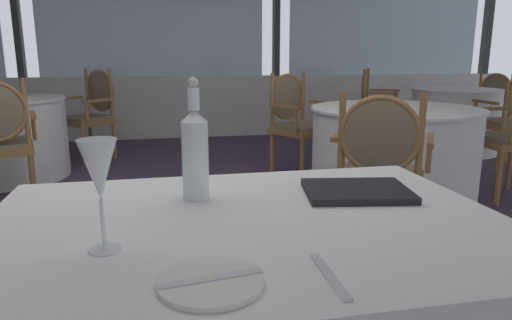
# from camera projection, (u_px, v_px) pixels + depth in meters

# --- Properties ---
(ground_plane) EXTENTS (14.59, 14.59, 0.00)m
(ground_plane) POSITION_uv_depth(u_px,v_px,m) (161.00, 271.00, 2.49)
(ground_plane) COLOR #47384C
(window_wall_far) EXTENTS (10.71, 0.14, 2.89)m
(window_wall_far) POSITION_uv_depth(u_px,v_px,m) (155.00, 54.00, 6.26)
(window_wall_far) COLOR silver
(window_wall_far) RESTS_ON ground_plane
(side_plate) EXTENTS (0.19, 0.19, 0.01)m
(side_plate) POSITION_uv_depth(u_px,v_px,m) (211.00, 282.00, 0.80)
(side_plate) COLOR silver
(side_plate) RESTS_ON foreground_table
(butter_knife) EXTENTS (0.19, 0.05, 0.00)m
(butter_knife) POSITION_uv_depth(u_px,v_px,m) (211.00, 279.00, 0.79)
(butter_knife) COLOR silver
(butter_knife) RESTS_ON foreground_table
(dinner_fork) EXTENTS (0.02, 0.18, 0.00)m
(dinner_fork) POSITION_uv_depth(u_px,v_px,m) (330.00, 276.00, 0.82)
(dinner_fork) COLOR silver
(dinner_fork) RESTS_ON foreground_table
(water_bottle) EXTENTS (0.07, 0.07, 0.33)m
(water_bottle) POSITION_uv_depth(u_px,v_px,m) (195.00, 151.00, 1.25)
(water_bottle) COLOR white
(water_bottle) RESTS_ON foreground_table
(wine_glass) EXTENTS (0.08, 0.08, 0.23)m
(wine_glass) POSITION_uv_depth(u_px,v_px,m) (99.00, 172.00, 0.90)
(wine_glass) COLOR white
(wine_glass) RESTS_ON foreground_table
(menu_book) EXTENTS (0.32, 0.26, 0.02)m
(menu_book) POSITION_uv_depth(u_px,v_px,m) (357.00, 191.00, 1.31)
(menu_book) COLOR black
(menu_book) RESTS_ON foreground_table
(background_table_0) EXTENTS (1.28, 1.28, 0.75)m
(background_table_0) POSITION_uv_depth(u_px,v_px,m) (393.00, 156.00, 3.57)
(background_table_0) COLOR white
(background_table_0) RESTS_ON ground_plane
(dining_chair_0_1) EXTENTS (0.65, 0.62, 0.97)m
(dining_chair_0_1) POSITION_uv_depth(u_px,v_px,m) (296.00, 117.00, 4.33)
(dining_chair_0_1) COLOR olive
(dining_chair_0_1) RESTS_ON ground_plane
(dining_chair_0_2) EXTENTS (0.65, 0.63, 0.95)m
(dining_chair_0_2) POSITION_uv_depth(u_px,v_px,m) (380.00, 163.00, 2.55)
(dining_chair_0_2) COLOR olive
(dining_chair_0_2) RESTS_ON ground_plane
(background_table_1) EXTENTS (1.16, 1.16, 0.75)m
(background_table_1) POSITION_uv_depth(u_px,v_px,m) (3.00, 138.00, 4.32)
(background_table_1) COLOR white
(background_table_1) RESTS_ON ground_plane
(dining_chair_1_0) EXTENTS (0.66, 0.66, 0.99)m
(dining_chair_1_0) POSITION_uv_depth(u_px,v_px,m) (92.00, 108.00, 5.11)
(dining_chair_1_0) COLOR olive
(dining_chair_1_0) RESTS_ON ground_plane
(background_table_3) EXTENTS (1.04, 1.04, 0.75)m
(background_table_3) POSITION_uv_depth(u_px,v_px,m) (455.00, 120.00, 5.53)
(background_table_3) COLOR white
(background_table_3) RESTS_ON ground_plane
(dining_chair_3_0) EXTENTS (0.63, 0.65, 0.97)m
(dining_chair_3_0) POSITION_uv_depth(u_px,v_px,m) (374.00, 101.00, 5.78)
(dining_chair_3_0) COLOR olive
(dining_chair_3_0) RESTS_ON ground_plane
(dining_chair_3_2) EXTENTS (0.63, 0.65, 0.91)m
(dining_chair_3_2) POSITION_uv_depth(u_px,v_px,m) (490.00, 102.00, 6.09)
(dining_chair_3_2) COLOR olive
(dining_chair_3_2) RESTS_ON ground_plane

